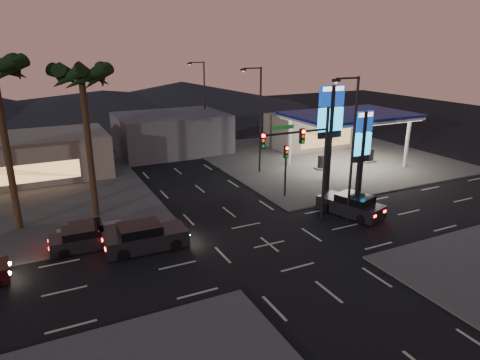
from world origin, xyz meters
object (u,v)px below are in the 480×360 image
gas_station (350,117)px  car_lane_b_front (90,233)px  car_lane_b_mid (85,239)px  suv_station (351,205)px  car_lane_a_front (145,237)px  traffic_signal_mast (305,150)px  pylon_sign_tall (330,119)px  pylon_sign_short (362,141)px

gas_station → car_lane_b_front: 27.21m
car_lane_b_mid → suv_station: suv_station is taller
car_lane_a_front → car_lane_b_mid: 3.69m
gas_station → traffic_signal_mast: size_ratio=1.53×
pylon_sign_tall → pylon_sign_short: (2.50, -1.00, -1.74)m
car_lane_b_front → car_lane_b_mid: size_ratio=0.95×
traffic_signal_mast → suv_station: bearing=-5.7°
pylon_sign_tall → gas_station: bearing=40.9°
car_lane_b_front → car_lane_b_mid: bearing=-118.2°
pylon_sign_tall → car_lane_a_front: size_ratio=1.75×
gas_station → car_lane_a_front: size_ratio=2.37×
pylon_sign_short → traffic_signal_mast: 7.69m
pylon_sign_tall → car_lane_b_mid: bearing=-177.1°
pylon_sign_tall → car_lane_b_mid: (-18.90, -0.96, -5.75)m
gas_station → car_lane_a_front: 25.23m
car_lane_a_front → gas_station: bearing=21.6°
traffic_signal_mast → suv_station: (4.06, -0.40, -4.49)m
traffic_signal_mast → car_lane_b_mid: traffic_signal_mast is taller
suv_station → car_lane_b_mid: bearing=170.8°
pylon_sign_short → car_lane_b_mid: pylon_sign_short is taller
pylon_sign_short → suv_station: (-3.19, -2.92, -3.92)m
car_lane_b_front → car_lane_b_mid: 0.87m
pylon_sign_tall → pylon_sign_short: 3.20m
gas_station → traffic_signal_mast: 15.82m
car_lane_b_front → suv_station: (17.80, -3.72, 0.13)m
gas_station → suv_station: (-8.19, -10.42, -4.34)m
gas_station → car_lane_b_front: (-25.99, -6.69, -4.47)m
traffic_signal_mast → car_lane_b_front: bearing=166.4°
pylon_sign_tall → car_lane_a_front: pylon_sign_tall is taller
traffic_signal_mast → car_lane_b_front: traffic_signal_mast is taller
gas_station → car_lane_b_front: bearing=-165.6°
car_lane_a_front → car_lane_b_mid: (-3.29, 1.68, -0.12)m
car_lane_a_front → car_lane_b_mid: bearing=152.9°
gas_station → car_lane_a_front: bearing=-158.4°
pylon_sign_short → car_lane_b_mid: bearing=179.9°
gas_station → car_lane_b_mid: bearing=-164.2°
gas_station → suv_station: size_ratio=2.39×
car_lane_b_front → car_lane_b_mid: (-0.41, -0.77, 0.03)m
traffic_signal_mast → suv_station: traffic_signal_mast is taller
car_lane_a_front → pylon_sign_short: bearing=5.2°
car_lane_b_front → suv_station: suv_station is taller
car_lane_a_front → suv_station: (14.93, -1.27, -0.03)m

